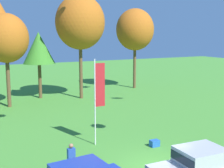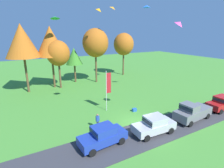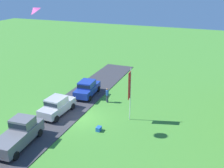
% 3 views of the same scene
% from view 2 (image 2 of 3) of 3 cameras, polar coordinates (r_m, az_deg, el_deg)
% --- Properties ---
extents(ground_plane, '(120.00, 120.00, 0.00)m').
position_cam_2_polar(ground_plane, '(20.62, 8.00, -12.57)').
color(ground_plane, '#478E33').
extents(pavement_strip, '(36.00, 4.40, 0.06)m').
position_cam_2_polar(pavement_strip, '(19.13, 12.10, -15.19)').
color(pavement_strip, '#38383D').
rests_on(pavement_strip, ground).
extents(car_sedan_mid_row, '(4.52, 2.22, 1.84)m').
position_cam_2_polar(car_sedan_mid_row, '(16.43, -2.98, -16.38)').
color(car_sedan_mid_row, '#1E389E').
rests_on(car_sedan_mid_row, ground).
extents(car_sedan_near_entrance, '(4.48, 2.11, 1.84)m').
position_cam_2_polar(car_sedan_near_entrance, '(18.58, 13.63, -12.69)').
color(car_sedan_near_entrance, '#B7B7BC').
rests_on(car_sedan_near_entrance, ground).
extents(car_pickup_by_flagpole, '(5.13, 2.36, 2.14)m').
position_cam_2_polar(car_pickup_by_flagpole, '(22.58, 24.63, -8.20)').
color(car_pickup_by_flagpole, slate).
rests_on(car_pickup_by_flagpole, ground).
extents(car_sedan_far_end, '(4.42, 1.99, 1.84)m').
position_cam_2_polar(car_sedan_far_end, '(27.51, 32.26, -5.11)').
color(car_sedan_far_end, red).
rests_on(car_sedan_far_end, ground).
extents(person_beside_suv, '(0.36, 0.24, 1.71)m').
position_cam_2_polar(person_beside_suv, '(19.09, -4.71, -11.98)').
color(person_beside_suv, '#2D334C').
rests_on(person_beside_suv, ground).
extents(tree_far_left, '(5.39, 5.39, 11.38)m').
position_cam_2_polar(tree_far_left, '(32.35, -27.36, 12.37)').
color(tree_far_left, brown).
rests_on(tree_far_left, ground).
extents(tree_lone_near, '(5.26, 5.26, 11.10)m').
position_cam_2_polar(tree_lone_near, '(33.58, -19.44, 12.95)').
color(tree_lone_near, brown).
rests_on(tree_lone_near, ground).
extents(tree_left_of_center, '(4.13, 4.13, 8.72)m').
position_cam_2_polar(tree_left_of_center, '(32.92, -17.21, 9.54)').
color(tree_left_of_center, brown).
rests_on(tree_left_of_center, ground).
extents(tree_center_back, '(3.34, 3.34, 7.05)m').
position_cam_2_polar(tree_center_back, '(36.58, -12.28, 8.80)').
color(tree_center_back, brown).
rests_on(tree_center_back, ground).
extents(tree_right_of_center, '(5.13, 5.13, 10.83)m').
position_cam_2_polar(tree_right_of_center, '(35.64, -5.42, 13.19)').
color(tree_right_of_center, brown).
rests_on(tree_right_of_center, ground).
extents(tree_far_right, '(4.71, 4.71, 9.94)m').
position_cam_2_polar(tree_far_right, '(42.21, 3.83, 12.81)').
color(tree_far_right, brown).
rests_on(tree_far_right, ground).
extents(flag_banner, '(0.71, 0.08, 5.36)m').
position_cam_2_polar(flag_banner, '(22.39, -1.35, -0.59)').
color(flag_banner, silver).
rests_on(flag_banner, ground).
extents(cooler_box, '(0.56, 0.40, 0.40)m').
position_cam_2_polar(cooler_box, '(23.36, 7.29, -8.37)').
color(cooler_box, blue).
rests_on(cooler_box, ground).
extents(kite_delta_over_trees, '(1.70, 1.70, 0.80)m').
position_cam_2_polar(kite_delta_over_trees, '(33.24, 0.23, 23.66)').
color(kite_delta_over_trees, orange).
extents(kite_delta_trailing_tail, '(1.34, 1.34, 0.80)m').
position_cam_2_polar(kite_delta_trailing_tail, '(18.96, 21.15, 18.01)').
color(kite_delta_trailing_tail, '#EA4C9E').
extents(kite_delta_topmost, '(1.52, 1.50, 0.81)m').
position_cam_2_polar(kite_delta_topmost, '(30.82, -4.33, 23.09)').
color(kite_delta_topmost, orange).
extents(kite_delta_near_flag, '(1.52, 1.55, 0.59)m').
position_cam_2_polar(kite_delta_near_flag, '(30.63, -18.14, 19.91)').
color(kite_delta_near_flag, green).
extents(kite_diamond_low_drifter, '(1.36, 1.33, 0.41)m').
position_cam_2_polar(kite_diamond_low_drifter, '(33.51, 11.21, 23.63)').
color(kite_diamond_low_drifter, blue).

